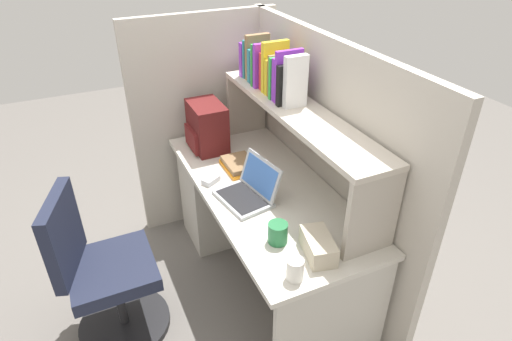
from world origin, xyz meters
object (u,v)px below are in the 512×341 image
(backpack, at_px, (206,127))
(computer_mouse, at_px, (211,180))
(snack_canister, at_px, (278,233))
(laptop, at_px, (249,190))
(office_chair, at_px, (104,278))
(paper_cup, at_px, (295,269))
(tissue_box, at_px, (318,246))

(backpack, distance_m, computer_mouse, 0.45)
(backpack, relative_size, snack_canister, 2.95)
(laptop, bearing_deg, snack_canister, -3.55)
(computer_mouse, bearing_deg, office_chair, -105.17)
(paper_cup, xyz_separation_m, office_chair, (-0.71, -0.77, -0.39))
(paper_cup, relative_size, office_chair, 0.11)
(backpack, height_order, office_chair, backpack)
(backpack, bearing_deg, tissue_box, 5.78)
(laptop, height_order, computer_mouse, laptop)
(paper_cup, relative_size, snack_canister, 0.98)
(paper_cup, height_order, tissue_box, paper_cup)
(laptop, distance_m, computer_mouse, 0.28)
(laptop, distance_m, tissue_box, 0.56)
(laptop, distance_m, backpack, 0.66)
(tissue_box, bearing_deg, paper_cup, -49.71)
(backpack, xyz_separation_m, paper_cup, (1.29, -0.05, -0.10))
(snack_canister, bearing_deg, tissue_box, 39.30)
(computer_mouse, xyz_separation_m, tissue_box, (0.79, 0.25, 0.03))
(paper_cup, bearing_deg, backpack, 177.78)
(laptop, height_order, backpack, backpack)
(paper_cup, xyz_separation_m, tissue_box, (-0.09, 0.17, -0.00))
(tissue_box, distance_m, office_chair, 1.19)
(computer_mouse, xyz_separation_m, snack_canister, (0.63, 0.12, 0.04))
(backpack, bearing_deg, paper_cup, -2.22)
(laptop, xyz_separation_m, paper_cup, (0.64, -0.07, 0.00))
(paper_cup, bearing_deg, snack_canister, 170.20)
(tissue_box, height_order, snack_canister, snack_canister)
(backpack, xyz_separation_m, office_chair, (0.57, -0.82, -0.49))
(laptop, relative_size, backpack, 1.12)
(laptop, xyz_separation_m, computer_mouse, (-0.24, -0.14, -0.03))
(snack_canister, bearing_deg, office_chair, -120.02)
(backpack, distance_m, snack_canister, 1.05)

